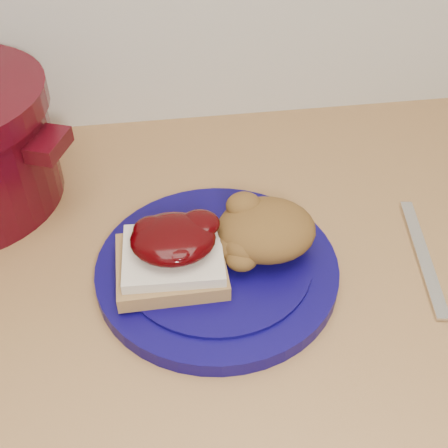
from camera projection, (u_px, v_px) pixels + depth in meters
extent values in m
cylinder|color=#0A0444|center=(217.00, 269.00, 0.57)|extent=(0.27, 0.27, 0.02)
cube|color=olive|center=(171.00, 266.00, 0.55)|extent=(0.10, 0.09, 0.02)
cube|color=beige|center=(173.00, 255.00, 0.54)|extent=(0.10, 0.09, 0.01)
ellipsoid|color=black|center=(173.00, 239.00, 0.53)|extent=(0.09, 0.08, 0.02)
ellipsoid|color=brown|center=(266.00, 230.00, 0.56)|extent=(0.11, 0.10, 0.05)
cube|color=silver|center=(423.00, 255.00, 0.59)|extent=(0.04, 0.17, 0.00)
cube|color=#39050C|center=(49.00, 145.00, 0.59)|extent=(0.05, 0.06, 0.02)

